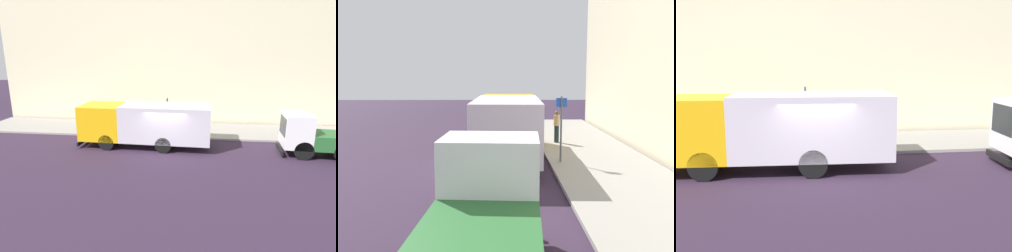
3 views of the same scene
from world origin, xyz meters
The scene contains 6 objects.
ground centered at (0.00, 0.00, 0.00)m, with size 80.00×80.00×0.00m, color #2E2033.
sidewalk centered at (5.19, 0.00, 0.06)m, with size 4.37×30.00×0.13m, color gray.
building_facade centered at (7.87, 0.00, 5.50)m, with size 0.50×30.00×11.00m, color beige.
large_utility_truck centered at (1.31, 1.41, 1.56)m, with size 2.81×8.35×2.71m.
pedestrian_walking centered at (3.94, 4.81, 1.01)m, with size 0.45×0.45×1.66m.
street_sign_post centered at (3.46, 0.29, 1.70)m, with size 0.44×0.08×2.68m.
Camera 3 is at (-12.35, 0.69, 3.92)m, focal length 41.41 mm.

